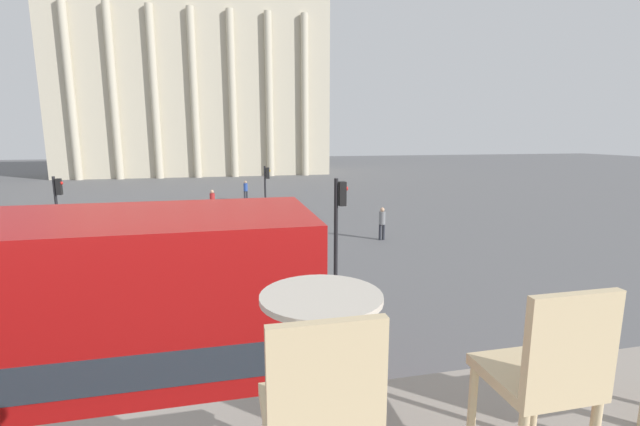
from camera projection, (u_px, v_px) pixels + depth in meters
name	position (u px, v px, depth m)	size (l,w,h in m)	color
cafe_dining_table	(321.00, 332.00, 2.10)	(0.60, 0.60, 0.73)	#2D2D30
cafe_chair_0	(320.00, 411.00, 1.53)	(0.40, 0.40, 0.91)	#D1B789
cafe_chair_1	(546.00, 374.00, 1.77)	(0.40, 0.40, 0.91)	#D1B789
plaza_building_left	(196.00, 83.00, 56.11)	(34.24, 11.69, 23.84)	beige
traffic_light_near	(338.00, 226.00, 12.46)	(0.42, 0.24, 4.02)	black
traffic_light_mid	(58.00, 204.00, 18.48)	(0.42, 0.24, 3.49)	black
traffic_light_far	(266.00, 184.00, 27.07)	(0.42, 0.24, 3.30)	black
pedestrian_yellow	(64.00, 242.00, 17.36)	(0.32, 0.32, 1.67)	#282B33
pedestrian_grey	(382.00, 221.00, 21.46)	(0.32, 0.32, 1.66)	#282B33
pedestrian_blue	(246.00, 189.00, 34.23)	(0.32, 0.32, 1.61)	#282B33
pedestrian_red	(212.00, 201.00, 27.41)	(0.32, 0.32, 1.77)	#282B33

